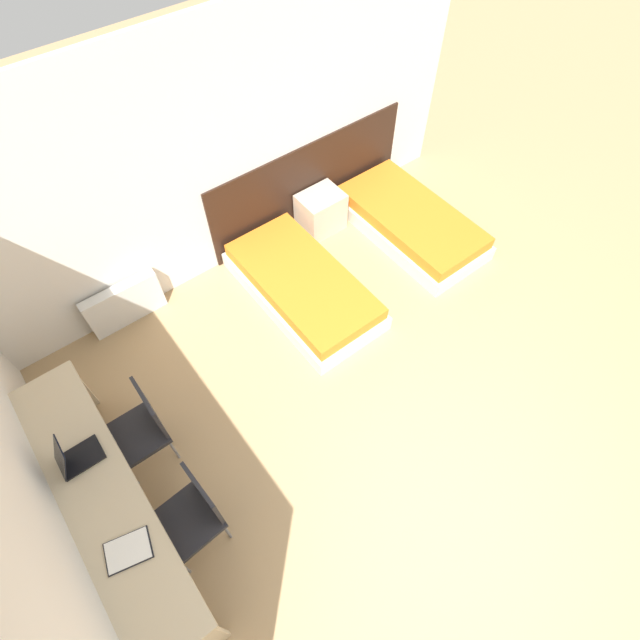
% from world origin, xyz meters
% --- Properties ---
extents(ground_plane, '(20.00, 20.00, 0.00)m').
position_xyz_m(ground_plane, '(0.00, 0.00, 0.00)').
color(ground_plane, tan).
extents(wall_back, '(6.14, 0.05, 2.70)m').
position_xyz_m(wall_back, '(0.00, 3.74, 1.35)').
color(wall_back, silver).
rests_on(wall_back, ground_plane).
extents(wall_left, '(0.05, 4.71, 2.70)m').
position_xyz_m(wall_left, '(-2.59, 1.86, 1.35)').
color(wall_left, silver).
rests_on(wall_left, ground_plane).
extents(headboard_panel, '(2.68, 0.03, 1.06)m').
position_xyz_m(headboard_panel, '(1.11, 3.70, 0.53)').
color(headboard_panel, black).
rests_on(headboard_panel, ground_plane).
extents(bed_near_window, '(0.95, 1.87, 0.34)m').
position_xyz_m(bed_near_window, '(0.29, 2.73, 0.16)').
color(bed_near_window, beige).
rests_on(bed_near_window, ground_plane).
extents(bed_near_door, '(0.95, 1.87, 0.34)m').
position_xyz_m(bed_near_door, '(1.92, 2.73, 0.16)').
color(bed_near_door, beige).
rests_on(bed_near_door, ground_plane).
extents(nightstand, '(0.52, 0.41, 0.50)m').
position_xyz_m(nightstand, '(1.11, 3.46, 0.25)').
color(nightstand, beige).
rests_on(nightstand, ground_plane).
extents(radiator, '(0.80, 0.12, 0.51)m').
position_xyz_m(radiator, '(-1.38, 3.62, 0.26)').
color(radiator, silver).
rests_on(radiator, ground_plane).
extents(desk, '(0.53, 2.46, 0.75)m').
position_xyz_m(desk, '(-2.31, 1.68, 0.60)').
color(desk, '#C6B28E').
rests_on(desk, ground_plane).
extents(chair_near_laptop, '(0.47, 0.47, 0.92)m').
position_xyz_m(chair_near_laptop, '(-1.84, 2.12, 0.49)').
color(chair_near_laptop, '#232328').
rests_on(chair_near_laptop, ground_plane).
extents(chair_near_notebook, '(0.49, 0.49, 0.92)m').
position_xyz_m(chair_near_notebook, '(-1.84, 1.24, 0.49)').
color(chair_near_notebook, '#232328').
rests_on(chair_near_notebook, ground_plane).
extents(laptop, '(0.32, 0.23, 0.31)m').
position_xyz_m(laptop, '(-2.33, 2.02, 0.82)').
color(laptop, black).
rests_on(laptop, desk).
extents(open_notebook, '(0.35, 0.29, 0.02)m').
position_xyz_m(open_notebook, '(-2.30, 1.21, 0.76)').
color(open_notebook, black).
rests_on(open_notebook, desk).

